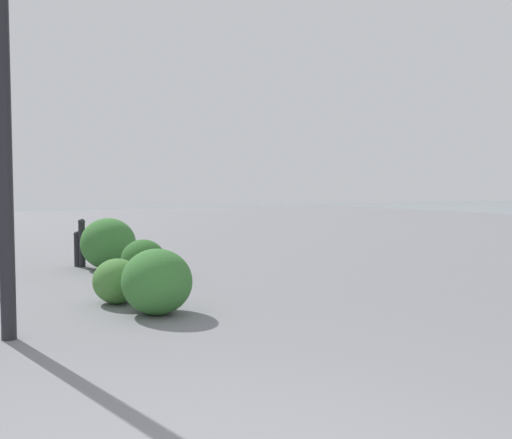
% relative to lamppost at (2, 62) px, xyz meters
% --- Properties ---
extents(lamppost, '(0.98, 0.28, 3.97)m').
position_rel_lamppost_xyz_m(lamppost, '(0.00, 0.00, 0.00)').
color(lamppost, '#232328').
rests_on(lamppost, ground).
extents(bollard_near, '(0.13, 0.13, 0.90)m').
position_rel_lamppost_xyz_m(bollard_near, '(4.72, -1.59, -2.18)').
color(bollard_near, '#232328').
rests_on(bollard_near, ground).
extents(bollard_mid, '(0.13, 0.13, 0.66)m').
position_rel_lamppost_xyz_m(bollard_mid, '(4.81, -1.53, -2.30)').
color(bollard_mid, '#232328').
rests_on(bollard_mid, ground).
extents(shrub_low, '(1.09, 0.98, 0.92)m').
position_rel_lamppost_xyz_m(shrub_low, '(4.23, -1.96, -2.19)').
color(shrub_low, '#387533').
rests_on(shrub_low, ground).
extents(shrub_round, '(0.90, 0.81, 0.76)m').
position_rel_lamppost_xyz_m(shrub_round, '(0.34, -1.60, -2.27)').
color(shrub_round, '#387533').
rests_on(shrub_round, ground).
extents(shrub_wide, '(0.67, 0.60, 0.57)m').
position_rel_lamppost_xyz_m(shrub_wide, '(1.16, -1.34, -2.36)').
color(shrub_wide, '#477F38').
rests_on(shrub_wide, ground).
extents(shrub_tall, '(0.77, 0.69, 0.66)m').
position_rel_lamppost_xyz_m(shrub_tall, '(2.65, -2.13, -2.32)').
color(shrub_tall, '#2D6628').
rests_on(shrub_tall, ground).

